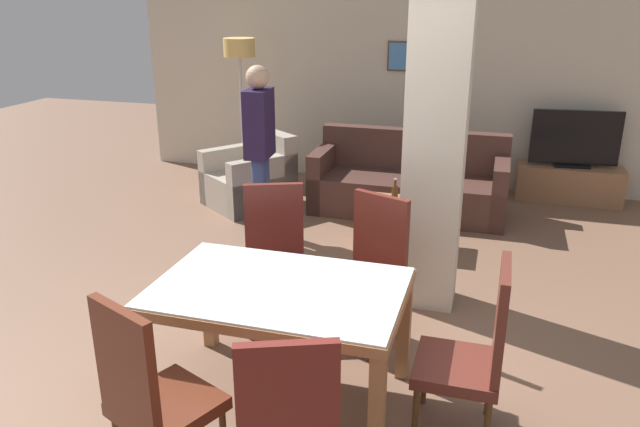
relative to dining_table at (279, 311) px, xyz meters
name	(u,v)px	position (x,y,z in m)	size (l,w,h in m)	color
ground_plane	(281,397)	(0.00, 0.00, -0.60)	(18.00, 18.00, 0.00)	brown
back_wall	(410,77)	(0.00, 4.82, 0.75)	(7.20, 0.09, 2.70)	beige
divider_pillar	(436,137)	(0.69, 1.55, 0.75)	(0.44, 0.37, 2.70)	beige
dining_table	(279,311)	(0.00, 0.00, 0.00)	(1.46, 0.96, 0.77)	#9D6B41
dining_chair_far_right	(371,267)	(0.36, 0.88, -0.06)	(0.60, 0.60, 1.05)	#5D2119
dining_chair_near_right	(287,427)	(0.36, -0.90, -0.06)	(0.60, 0.60, 1.05)	maroon
dining_chair_far_left	(275,254)	(-0.36, 0.91, -0.06)	(0.60, 0.60, 1.05)	#59221C
dining_chair_head_right	(475,349)	(1.13, 0.00, -0.06)	(0.46, 0.46, 1.05)	#59271E
dining_chair_near_left	(150,392)	(-0.37, -0.84, -0.06)	(0.61, 0.61, 1.05)	#592717
sofa	(409,186)	(0.22, 3.64, -0.30)	(2.13, 0.85, 0.88)	#482C26
armchair	(251,180)	(-1.57, 3.35, -0.31)	(1.16, 1.16, 0.84)	#A89D8D
coffee_table	(400,223)	(0.30, 2.62, -0.37)	(0.70, 0.50, 0.45)	olive
bottle	(395,194)	(0.24, 2.55, -0.06)	(0.06, 0.06, 0.25)	#4C2D14
tv_stand	(569,184)	(1.99, 4.54, -0.39)	(1.18, 0.40, 0.42)	#966745
tv_screen	(575,140)	(1.99, 4.54, 0.14)	(0.99, 0.24, 0.66)	black
floor_lamp	(240,61)	(-2.01, 4.19, 0.95)	(0.38, 0.38, 1.82)	#B7B7BC
standing_person	(260,140)	(-1.10, 2.49, 0.39)	(0.25, 0.40, 1.71)	navy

